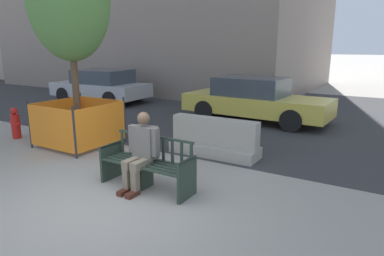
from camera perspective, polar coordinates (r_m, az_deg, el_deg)
name	(u,v)px	position (r m, az deg, el deg)	size (l,w,h in m)	color
ground_plane	(97,205)	(5.56, -15.58, -12.33)	(200.00, 200.00, 0.00)	gray
street_asphalt	(275,113)	(12.85, 13.72, 2.51)	(120.00, 12.00, 0.01)	#333335
street_bench	(147,166)	(5.90, -7.47, -6.22)	(1.69, 0.55, 0.88)	#28382D
seated_person	(142,149)	(5.81, -8.41, -3.53)	(0.58, 0.72, 1.31)	#66605B
jersey_barrier_centre	(214,140)	(7.61, 3.76, -2.03)	(2.01, 0.71, 0.84)	#9E998E
construction_fence	(78,122)	(8.77, -18.40, 0.96)	(1.61, 1.61, 1.15)	#2D2D33
car_sedan_mid	(101,86)	(15.35, -14.89, 6.83)	(4.30, 2.15, 1.39)	#B7B7BC
car_sedan_far	(254,100)	(11.24, 10.35, 4.68)	(4.71, 2.00, 1.40)	#DBC64C
fire_hydrant	(16,124)	(10.09, -27.34, 0.62)	(0.40, 0.22, 0.82)	red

